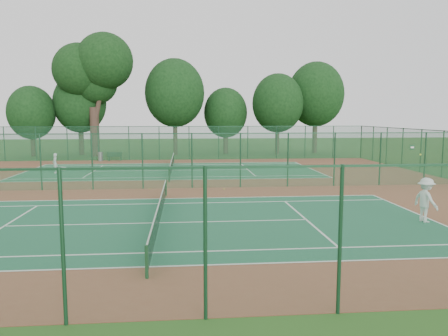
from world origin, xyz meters
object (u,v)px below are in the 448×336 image
Objects in this scene: trash_bin at (100,156)px; bench at (115,156)px; kit_bag at (62,169)px; big_tree at (94,69)px; player_far at (55,163)px; player_near at (426,200)px.

trash_bin is 1.44m from bench.
big_tree is (0.34, 13.00, 9.50)m from kit_bag.
player_far reaches higher than trash_bin.
player_far is at bearing -91.27° from big_tree.
player_far is 1.93m from kit_bag.
player_far reaches higher than kit_bag.
player_far is at bearing -66.51° from kit_bag.
kit_bag is (-1.79, -7.51, -0.31)m from trash_bin.
player_near reaches higher than bench.
player_near is 33.12m from trash_bin.
trash_bin is 10.81m from big_tree.
player_near is at bearing 30.63° from player_far.
bench is 8.08m from kit_bag.
trash_bin is at bearing 150.89° from player_far.
bench is 11.13m from big_tree.
player_near is 2.13× the size of trash_bin.
trash_bin is at bearing -75.21° from big_tree.
kit_bag is at bearing -91.50° from big_tree.
player_far is 1.07× the size of bench.
bench is (1.43, -0.10, 0.02)m from trash_bin.
player_far is 0.12× the size of big_tree.
bench reaches higher than kit_bag.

